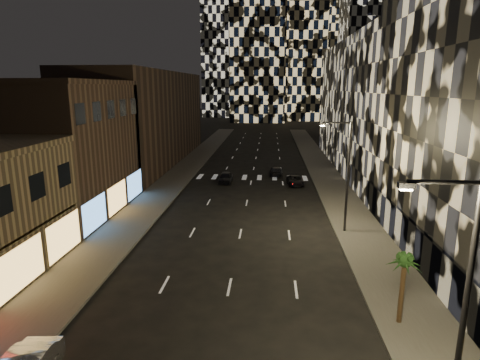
% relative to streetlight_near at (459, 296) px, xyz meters
% --- Properties ---
extents(sidewalk_left, '(4.00, 120.00, 0.15)m').
position_rel_streetlight_near_xyz_m(sidewalk_left, '(-18.35, 40.00, -5.28)').
color(sidewalk_left, '#47443F').
rests_on(sidewalk_left, ground).
extents(sidewalk_right, '(4.00, 120.00, 0.15)m').
position_rel_streetlight_near_xyz_m(sidewalk_right, '(1.65, 40.00, -5.28)').
color(sidewalk_right, '#47443F').
rests_on(sidewalk_right, ground).
extents(curb_left, '(0.20, 120.00, 0.15)m').
position_rel_streetlight_near_xyz_m(curb_left, '(-16.25, 40.00, -5.28)').
color(curb_left, '#4C4C47').
rests_on(curb_left, ground).
extents(curb_right, '(0.20, 120.00, 0.15)m').
position_rel_streetlight_near_xyz_m(curb_right, '(-0.45, 40.00, -5.28)').
color(curb_right, '#4C4C47').
rests_on(curb_right, ground).
extents(retail_brown, '(10.00, 15.00, 12.00)m').
position_rel_streetlight_near_xyz_m(retail_brown, '(-25.35, 23.50, 0.65)').
color(retail_brown, '#493629').
rests_on(retail_brown, ground).
extents(retail_filler_left, '(10.00, 40.00, 14.00)m').
position_rel_streetlight_near_xyz_m(retail_filler_left, '(-25.35, 50.00, 1.65)').
color(retail_filler_left, '#493629').
rests_on(retail_filler_left, ground).
extents(midrise_base, '(0.60, 25.00, 3.00)m').
position_rel_streetlight_near_xyz_m(midrise_base, '(3.95, 14.50, -3.85)').
color(midrise_base, '#383838').
rests_on(midrise_base, ground).
extents(midrise_filler_right, '(16.00, 40.00, 18.00)m').
position_rel_streetlight_near_xyz_m(midrise_filler_right, '(11.65, 47.00, 3.65)').
color(midrise_filler_right, '#232326').
rests_on(midrise_filler_right, ground).
extents(streetlight_near, '(2.55, 0.25, 9.00)m').
position_rel_streetlight_near_xyz_m(streetlight_near, '(0.00, 0.00, 0.00)').
color(streetlight_near, black).
rests_on(streetlight_near, sidewalk_right).
extents(streetlight_far, '(2.55, 0.25, 9.00)m').
position_rel_streetlight_near_xyz_m(streetlight_far, '(0.00, 20.00, 0.00)').
color(streetlight_far, black).
rests_on(streetlight_far, sidewalk_right).
extents(car_dark_midlane, '(1.63, 3.95, 1.34)m').
position_rel_streetlight_near_xyz_m(car_dark_midlane, '(-11.54, 36.75, -4.68)').
color(car_dark_midlane, black).
rests_on(car_dark_midlane, ground).
extents(car_dark_oncoming, '(1.66, 4.07, 1.18)m').
position_rel_streetlight_near_xyz_m(car_dark_oncoming, '(-5.08, 41.39, -4.76)').
color(car_dark_oncoming, black).
rests_on(car_dark_oncoming, ground).
extents(car_dark_rightlane, '(2.12, 4.10, 1.11)m').
position_rel_streetlight_near_xyz_m(car_dark_rightlane, '(-2.86, 36.15, -4.80)').
color(car_dark_rightlane, black).
rests_on(car_dark_rightlane, ground).
extents(palm_tree, '(1.90, 1.87, 3.72)m').
position_rel_streetlight_near_xyz_m(palm_tree, '(0.65, 6.76, -2.14)').
color(palm_tree, '#47331E').
rests_on(palm_tree, sidewalk_right).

